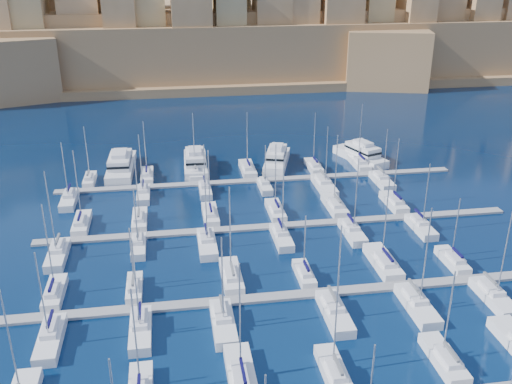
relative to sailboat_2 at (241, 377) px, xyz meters
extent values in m
plane|color=black|center=(12.00, 28.04, -0.76)|extent=(600.00, 600.00, 0.00)
cube|color=slate|center=(12.00, 16.04, -0.56)|extent=(84.00, 2.00, 0.40)
cube|color=slate|center=(12.00, 38.04, -0.56)|extent=(84.00, 2.00, 0.40)
cube|color=slate|center=(12.00, 60.04, -0.56)|extent=(84.00, 2.00, 0.40)
cylinder|color=#9EA0A8|center=(-23.62, 0.23, 7.14)|extent=(0.18, 0.18, 13.07)
cylinder|color=#9EA0A8|center=(-11.14, -0.20, 6.69)|extent=(0.18, 0.18, 12.24)
cube|color=silver|center=(0.00, 0.12, -0.21)|extent=(3.05, 10.17, 1.71)
cube|color=silver|center=(0.00, -0.89, 0.99)|extent=(2.14, 4.58, 0.70)
cylinder|color=#9EA0A8|center=(0.00, 0.63, 7.45)|extent=(0.18, 0.18, 13.60)
cube|color=#090735|center=(0.00, -1.40, 2.04)|extent=(0.35, 4.07, 0.35)
cube|color=silver|center=(10.52, -0.71, -0.25)|extent=(2.55, 8.51, 1.63)
cube|color=silver|center=(10.52, -1.56, 0.91)|extent=(1.79, 3.83, 0.70)
cylinder|color=#9EA0A8|center=(10.52, -0.28, 6.46)|extent=(0.18, 0.18, 11.79)
cube|color=#595B60|center=(10.52, -1.98, 1.96)|extent=(0.35, 3.40, 0.35)
cube|color=silver|center=(23.91, -0.61, -0.25)|extent=(2.61, 8.71, 1.64)
cube|color=silver|center=(23.91, -1.48, 0.92)|extent=(1.83, 3.92, 0.70)
cylinder|color=#9EA0A8|center=(23.91, -0.17, 6.05)|extent=(0.18, 0.18, 10.97)
cube|color=#595B60|center=(23.91, -1.91, 1.97)|extent=(0.35, 3.49, 0.35)
cylinder|color=#9EA0A8|center=(24.22, -12.26, 6.51)|extent=(0.18, 0.18, 11.78)
cube|color=silver|center=(-23.59, 21.20, -0.26)|extent=(2.50, 8.32, 1.62)
cube|color=silver|center=(-23.59, 20.37, 0.90)|extent=(1.75, 3.74, 0.70)
cylinder|color=#9EA0A8|center=(-23.59, 21.61, 6.93)|extent=(0.18, 0.18, 12.75)
cube|color=#090735|center=(-23.59, 19.95, 1.95)|extent=(0.35, 3.33, 0.35)
cube|color=silver|center=(-12.58, 20.71, -0.28)|extent=(2.20, 7.34, 1.57)
cube|color=silver|center=(-12.58, 19.97, 0.85)|extent=(1.54, 3.30, 0.70)
cylinder|color=#9EA0A8|center=(-12.58, 21.07, 4.86)|extent=(0.18, 0.18, 8.72)
cube|color=#595B60|center=(-12.58, 19.61, 1.90)|extent=(0.35, 2.94, 0.35)
cube|color=silver|center=(1.42, 21.73, -0.23)|extent=(2.82, 9.38, 1.67)
cube|color=silver|center=(1.42, 20.79, 0.96)|extent=(1.97, 4.22, 0.70)
cylinder|color=#9EA0A8|center=(1.42, 22.20, 7.29)|extent=(0.18, 0.18, 13.36)
cube|color=#595B60|center=(1.42, 20.32, 2.01)|extent=(0.35, 3.75, 0.35)
cube|color=silver|center=(12.18, 20.68, -0.28)|extent=(2.19, 7.29, 1.56)
cube|color=silver|center=(12.18, 19.95, 0.85)|extent=(1.53, 3.28, 0.70)
cylinder|color=#9EA0A8|center=(12.18, 21.05, 4.89)|extent=(0.18, 0.18, 8.77)
cube|color=#090735|center=(12.18, 19.59, 1.90)|extent=(0.35, 2.92, 0.35)
cube|color=silver|center=(24.98, 22.16, -0.21)|extent=(3.07, 10.25, 1.71)
cube|color=silver|center=(24.98, 21.14, 1.00)|extent=(2.15, 4.61, 0.70)
cylinder|color=#9EA0A8|center=(24.98, 22.67, 7.26)|extent=(0.18, 0.18, 13.22)
cube|color=#090735|center=(24.98, 20.62, 2.05)|extent=(0.35, 4.10, 0.35)
cube|color=silver|center=(35.82, 20.99, -0.27)|extent=(2.37, 7.90, 1.60)
cube|color=silver|center=(35.82, 20.20, 0.88)|extent=(1.66, 3.56, 0.70)
cylinder|color=#9EA0A8|center=(35.82, 21.38, 5.37)|extent=(0.18, 0.18, 9.67)
cube|color=#090735|center=(35.82, 19.80, 1.93)|extent=(0.35, 3.16, 0.35)
cube|color=silver|center=(-22.39, 10.41, -0.23)|extent=(2.78, 9.26, 1.66)
cube|color=silver|center=(-22.39, 11.33, 0.95)|extent=(1.95, 4.17, 0.70)
cylinder|color=#9EA0A8|center=(-22.39, 9.94, 6.48)|extent=(0.18, 0.18, 11.76)
cube|color=#090735|center=(-22.39, 11.80, 2.00)|extent=(0.35, 3.70, 0.35)
cube|color=silver|center=(-11.44, 10.52, -0.24)|extent=(2.71, 9.04, 1.65)
cube|color=silver|center=(-11.44, 11.42, 0.94)|extent=(1.90, 4.07, 0.70)
cylinder|color=#9EA0A8|center=(-11.44, 10.07, 6.83)|extent=(0.18, 0.18, 12.49)
cube|color=#090735|center=(-11.44, 11.87, 1.99)|extent=(0.35, 3.62, 0.35)
cube|color=silver|center=(-0.97, 10.29, -0.23)|extent=(2.85, 9.49, 1.67)
cube|color=silver|center=(-0.97, 11.24, 0.96)|extent=(1.99, 4.27, 0.70)
cylinder|color=#9EA0A8|center=(-0.97, 9.82, 6.61)|extent=(0.18, 0.18, 12.00)
cube|color=#595B60|center=(-0.97, 11.71, 2.01)|extent=(0.35, 3.80, 0.35)
cube|color=silver|center=(13.84, 10.22, -0.22)|extent=(2.89, 9.63, 1.68)
cube|color=silver|center=(13.84, 11.19, 0.97)|extent=(2.02, 4.33, 0.70)
cylinder|color=#9EA0A8|center=(13.84, 9.74, 6.87)|extent=(0.18, 0.18, 12.51)
cube|color=#595B60|center=(13.84, 11.67, 2.02)|extent=(0.35, 3.85, 0.35)
cube|color=silver|center=(25.36, 10.19, -0.22)|extent=(2.91, 9.69, 1.68)
cube|color=silver|center=(25.36, 11.16, 0.97)|extent=(2.04, 4.36, 0.70)
cylinder|color=#9EA0A8|center=(25.36, 9.71, 7.63)|extent=(0.18, 0.18, 14.02)
cube|color=#595B60|center=(25.36, 11.64, 2.02)|extent=(0.35, 3.88, 0.35)
cube|color=silver|center=(36.67, 10.43, -0.23)|extent=(2.76, 9.21, 1.66)
cube|color=silver|center=(36.67, 11.35, 0.95)|extent=(1.93, 4.14, 0.70)
cylinder|color=#9EA0A8|center=(36.67, 9.97, 7.02)|extent=(0.18, 0.18, 12.84)
cube|color=#595B60|center=(36.67, 11.81, 2.00)|extent=(0.35, 3.68, 0.35)
cube|color=silver|center=(-22.56, 43.49, -0.24)|extent=(2.67, 8.90, 1.65)
cube|color=silver|center=(-22.56, 42.60, 0.93)|extent=(1.87, 4.01, 0.70)
cylinder|color=#9EA0A8|center=(-22.56, 43.93, 6.93)|extent=(0.18, 0.18, 12.70)
cube|color=#090735|center=(-22.56, 42.15, 1.98)|extent=(0.35, 3.56, 0.35)
cube|color=silver|center=(-12.51, 43.35, -0.25)|extent=(2.59, 8.64, 1.63)
cube|color=silver|center=(-12.51, 42.49, 0.92)|extent=(1.81, 3.89, 0.70)
cylinder|color=#9EA0A8|center=(-12.51, 43.79, 6.28)|extent=(0.18, 0.18, 11.41)
cube|color=#595B60|center=(-12.51, 42.06, 1.97)|extent=(0.35, 3.45, 0.35)
cube|color=silver|center=(0.13, 43.51, -0.24)|extent=(2.68, 8.94, 1.65)
cube|color=silver|center=(0.13, 42.61, 0.93)|extent=(1.88, 4.02, 0.70)
cylinder|color=#9EA0A8|center=(0.13, 43.95, 6.35)|extent=(0.18, 0.18, 11.53)
cube|color=#090735|center=(0.13, 42.17, 1.98)|extent=(0.35, 3.58, 0.35)
cube|color=silver|center=(12.19, 43.43, -0.24)|extent=(2.63, 8.78, 1.64)
cube|color=silver|center=(12.19, 42.55, 0.93)|extent=(1.84, 3.95, 0.70)
cylinder|color=#9EA0A8|center=(12.19, 43.87, 6.60)|extent=(0.18, 0.18, 12.05)
cube|color=#090735|center=(12.19, 42.11, 1.98)|extent=(0.35, 3.51, 0.35)
cube|color=silver|center=(23.60, 43.85, -0.22)|extent=(2.89, 9.63, 1.68)
cube|color=silver|center=(23.60, 42.89, 0.97)|extent=(2.02, 4.33, 0.70)
cylinder|color=#9EA0A8|center=(23.60, 44.33, 7.13)|extent=(0.18, 0.18, 13.03)
cube|color=#595B60|center=(23.60, 42.41, 2.02)|extent=(0.35, 3.85, 0.35)
cube|color=silver|center=(35.18, 43.52, -0.24)|extent=(2.69, 8.96, 1.65)
cube|color=silver|center=(35.18, 42.62, 0.93)|extent=(1.88, 4.03, 0.70)
cylinder|color=#9EA0A8|center=(35.18, 43.97, 6.55)|extent=(0.18, 0.18, 11.93)
cube|color=#090735|center=(35.18, 42.17, 1.98)|extent=(0.35, 3.58, 0.35)
cube|color=silver|center=(-24.92, 32.32, -0.23)|extent=(2.83, 9.44, 1.67)
cube|color=silver|center=(-24.92, 33.26, 0.96)|extent=(1.98, 4.25, 0.70)
cylinder|color=#9EA0A8|center=(-24.92, 31.85, 7.39)|extent=(0.18, 0.18, 13.57)
cube|color=#595B60|center=(-24.92, 33.73, 2.01)|extent=(0.35, 3.78, 0.35)
cube|color=silver|center=(-12.39, 33.19, -0.27)|extent=(2.31, 7.69, 1.58)
cube|color=silver|center=(-12.39, 33.96, 0.87)|extent=(1.62, 3.46, 0.70)
cylinder|color=#9EA0A8|center=(-12.39, 32.81, 5.46)|extent=(0.18, 0.18, 9.88)
cube|color=#595B60|center=(-12.39, 34.34, 1.92)|extent=(0.35, 3.08, 0.35)
cube|color=silver|center=(-1.33, 32.25, -0.22)|extent=(2.87, 9.58, 1.68)
cube|color=silver|center=(-1.33, 33.20, 0.97)|extent=(2.01, 4.31, 0.70)
cylinder|color=#9EA0A8|center=(-1.33, 31.77, 6.38)|extent=(0.18, 0.18, 11.53)
cube|color=#090735|center=(-1.33, 33.68, 2.02)|extent=(0.35, 3.83, 0.35)
cube|color=silver|center=(11.19, 32.65, -0.24)|extent=(2.63, 8.76, 1.64)
cube|color=silver|center=(11.19, 33.53, 0.92)|extent=(1.84, 3.94, 0.70)
cylinder|color=#9EA0A8|center=(11.19, 32.22, 6.89)|extent=(0.18, 0.18, 12.63)
cube|color=#090735|center=(11.19, 33.97, 1.97)|extent=(0.35, 3.51, 0.35)
cube|color=silver|center=(23.49, 32.61, -0.24)|extent=(2.66, 8.86, 1.64)
cube|color=silver|center=(23.49, 33.49, 0.93)|extent=(1.86, 3.99, 0.70)
cylinder|color=#9EA0A8|center=(23.49, 32.16, 6.99)|extent=(0.18, 0.18, 12.83)
cube|color=#090735|center=(23.49, 33.94, 1.98)|extent=(0.35, 3.54, 0.35)
cube|color=silver|center=(35.90, 32.71, -0.25)|extent=(2.59, 8.65, 1.63)
cube|color=silver|center=(35.90, 33.58, 0.92)|extent=(1.82, 3.89, 0.70)
cylinder|color=#9EA0A8|center=(35.90, 32.28, 6.17)|extent=(0.18, 0.18, 11.20)
cube|color=#090735|center=(35.90, 34.01, 1.97)|extent=(0.35, 3.46, 0.35)
cube|color=silver|center=(-23.45, 64.81, -0.28)|extent=(2.26, 7.54, 1.58)
cube|color=silver|center=(-23.45, 64.05, 0.86)|extent=(1.58, 3.39, 0.70)
cylinder|color=#9EA0A8|center=(-23.45, 65.19, 5.93)|extent=(0.18, 0.18, 10.84)
cube|color=#595B60|center=(-23.45, 63.68, 1.91)|extent=(0.35, 3.02, 0.35)
cube|color=silver|center=(-11.59, 65.30, -0.25)|extent=(2.56, 8.52, 1.63)
cube|color=silver|center=(-11.59, 64.44, 0.91)|extent=(1.79, 3.83, 0.70)
cylinder|color=#9EA0A8|center=(-11.59, 65.72, 6.17)|extent=(0.18, 0.18, 11.21)
cube|color=#090735|center=(-11.59, 64.02, 1.96)|extent=(0.35, 3.41, 0.35)
cube|color=silver|center=(-1.33, 65.51, -0.24)|extent=(2.68, 8.94, 1.65)
cube|color=silver|center=(-1.33, 64.61, 0.93)|extent=(1.88, 4.02, 0.70)
cylinder|color=#9EA0A8|center=(-1.33, 65.95, 6.81)|extent=(0.18, 0.18, 12.45)
cube|color=#595B60|center=(-1.33, 64.16, 1.98)|extent=(0.35, 3.57, 0.35)
cube|color=silver|center=(10.21, 65.86, -0.22)|extent=(2.89, 9.64, 1.68)
cube|color=silver|center=(10.21, 64.89, 0.97)|extent=(2.03, 4.34, 0.70)
cylinder|color=#9EA0A8|center=(10.21, 66.34, 6.62)|extent=(0.18, 0.18, 12.00)
cube|color=#090735|center=(10.21, 64.41, 2.02)|extent=(0.35, 3.86, 0.35)
cube|color=silver|center=(25.03, 65.28, -0.25)|extent=(2.54, 8.48, 1.62)
cube|color=silver|center=(25.03, 64.43, 0.91)|extent=(1.78, 3.82, 0.70)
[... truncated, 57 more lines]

